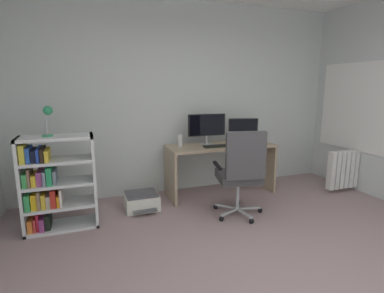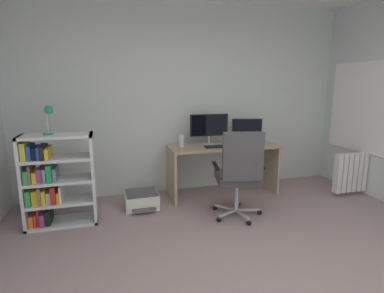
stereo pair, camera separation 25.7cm
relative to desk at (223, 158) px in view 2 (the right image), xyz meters
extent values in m
cube|color=gray|center=(-0.42, -2.10, -0.56)|extent=(4.94, 4.99, 0.02)
cube|color=silver|center=(-0.42, 0.44, 0.84)|extent=(4.94, 0.10, 2.79)
cube|color=white|center=(2.05, -0.57, 0.72)|extent=(0.01, 1.48, 1.24)
cube|color=white|center=(2.04, -0.57, 0.72)|extent=(0.02, 1.56, 1.32)
cube|color=tan|center=(0.00, 0.00, 0.17)|extent=(1.58, 0.58, 0.04)
cube|color=tan|center=(-0.77, 0.00, -0.20)|extent=(0.04, 0.56, 0.71)
cube|color=tan|center=(0.77, 0.00, -0.20)|extent=(0.04, 0.56, 0.71)
cylinder|color=#B2B5B7|center=(-0.18, 0.10, 0.20)|extent=(0.18, 0.18, 0.01)
cylinder|color=#B2B5B7|center=(-0.18, 0.10, 0.27)|extent=(0.03, 0.03, 0.13)
cube|color=black|center=(-0.18, 0.10, 0.48)|extent=(0.56, 0.06, 0.32)
cube|color=black|center=(-0.19, 0.08, 0.48)|extent=(0.52, 0.02, 0.29)
cylinder|color=#B2B5B7|center=(0.42, 0.10, 0.20)|extent=(0.18, 0.18, 0.01)
cylinder|color=#B2B5B7|center=(0.42, 0.10, 0.26)|extent=(0.03, 0.03, 0.11)
cube|color=black|center=(0.42, 0.10, 0.42)|extent=(0.45, 0.14, 0.25)
cube|color=black|center=(0.41, 0.08, 0.42)|extent=(0.41, 0.10, 0.23)
cube|color=black|center=(-0.14, -0.12, 0.20)|extent=(0.34, 0.14, 0.02)
cube|color=black|center=(0.13, -0.12, 0.21)|extent=(0.07, 0.11, 0.03)
cylinder|color=silver|center=(-0.61, 0.05, 0.28)|extent=(0.07, 0.07, 0.17)
cube|color=#B7BABC|center=(0.03, -0.79, -0.48)|extent=(0.30, 0.10, 0.02)
sphere|color=black|center=(0.18, -0.82, -0.52)|extent=(0.06, 0.06, 0.06)
cube|color=#B7BABC|center=(-0.04, -0.62, -0.48)|extent=(0.18, 0.27, 0.02)
sphere|color=black|center=(0.04, -0.50, -0.52)|extent=(0.06, 0.06, 0.06)
cube|color=#B7BABC|center=(-0.21, -0.64, -0.48)|extent=(0.22, 0.25, 0.02)
sphere|color=black|center=(-0.31, -0.53, -0.52)|extent=(0.06, 0.06, 0.06)
cube|color=#B7BABC|center=(-0.25, -0.81, -0.48)|extent=(0.29, 0.15, 0.02)
sphere|color=black|center=(-0.39, -0.87, -0.52)|extent=(0.06, 0.06, 0.06)
cube|color=#B7BABC|center=(-0.10, -0.90, -0.48)|extent=(0.06, 0.30, 0.02)
sphere|color=black|center=(-0.09, -1.05, -0.52)|extent=(0.06, 0.06, 0.06)
cylinder|color=#B7BABC|center=(-0.12, -0.75, -0.30)|extent=(0.04, 0.04, 0.37)
cube|color=#414042|center=(-0.12, -0.75, -0.06)|extent=(0.59, 0.58, 0.10)
cube|color=#414042|center=(-0.17, -1.02, 0.26)|extent=(0.46, 0.17, 0.55)
cube|color=black|center=(-0.38, -0.70, 0.09)|extent=(0.11, 0.34, 0.03)
cube|color=black|center=(0.14, -0.81, 0.09)|extent=(0.11, 0.34, 0.03)
cube|color=silver|center=(-2.53, -0.39, -0.03)|extent=(0.03, 0.36, 1.06)
cube|color=silver|center=(-1.79, -0.39, -0.03)|extent=(0.03, 0.36, 1.06)
cube|color=silver|center=(-2.16, -0.39, 0.49)|extent=(0.77, 0.36, 0.03)
cube|color=silver|center=(-2.16, -0.39, -0.54)|extent=(0.77, 0.36, 0.03)
cube|color=silver|center=(-2.16, -0.39, -0.28)|extent=(0.71, 0.36, 0.03)
cube|color=silver|center=(-2.16, -0.39, -0.03)|extent=(0.71, 0.36, 0.03)
cube|color=silver|center=(-2.16, -0.39, 0.23)|extent=(0.71, 0.36, 0.03)
cube|color=orange|center=(-2.48, -0.38, -0.45)|extent=(0.05, 0.29, 0.14)
cube|color=red|center=(-2.43, -0.40, -0.45)|extent=(0.03, 0.25, 0.15)
cube|color=red|center=(-2.40, -0.39, -0.43)|extent=(0.02, 0.25, 0.19)
cube|color=#8E3D7A|center=(-2.36, -0.39, -0.45)|extent=(0.05, 0.30, 0.14)
cube|color=black|center=(-2.30, -0.39, -0.44)|extent=(0.05, 0.26, 0.17)
cube|color=#32964F|center=(-2.47, -0.40, -0.18)|extent=(0.05, 0.31, 0.18)
cube|color=gold|center=(-2.41, -0.38, -0.18)|extent=(0.06, 0.30, 0.17)
cube|color=#896F51|center=(-2.36, -0.38, -0.17)|extent=(0.03, 0.31, 0.20)
cube|color=gold|center=(-2.32, -0.39, -0.19)|extent=(0.04, 0.30, 0.16)
cube|color=beige|center=(-2.28, -0.38, -0.20)|extent=(0.05, 0.25, 0.13)
cube|color=red|center=(-2.23, -0.38, -0.17)|extent=(0.05, 0.32, 0.19)
cube|color=orange|center=(-2.18, -0.39, -0.20)|extent=(0.03, 0.29, 0.13)
cube|color=silver|center=(-2.15, -0.38, -0.17)|extent=(0.02, 0.32, 0.19)
cube|color=green|center=(-2.48, -0.39, 0.06)|extent=(0.05, 0.29, 0.15)
cube|color=brown|center=(-2.44, -0.39, 0.09)|extent=(0.02, 0.31, 0.20)
cube|color=yellow|center=(-2.40, -0.38, 0.05)|extent=(0.05, 0.29, 0.12)
cube|color=#9C4683|center=(-2.34, -0.38, 0.06)|extent=(0.06, 0.28, 0.15)
cube|color=gray|center=(-2.29, -0.39, 0.07)|extent=(0.03, 0.31, 0.15)
cube|color=#259457|center=(-2.24, -0.40, 0.09)|extent=(0.05, 0.30, 0.19)
cube|color=gray|center=(-2.20, -0.38, 0.06)|extent=(0.03, 0.27, 0.14)
cube|color=gold|center=(-2.47, -0.39, 0.34)|extent=(0.05, 0.31, 0.19)
cube|color=#2953B2|center=(-2.42, -0.39, 0.32)|extent=(0.04, 0.27, 0.16)
cube|color=black|center=(-2.37, -0.39, 0.31)|extent=(0.05, 0.26, 0.13)
cube|color=#2442A8|center=(-2.33, -0.38, 0.32)|extent=(0.03, 0.32, 0.14)
cube|color=black|center=(-2.29, -0.39, 0.32)|extent=(0.04, 0.32, 0.14)
cube|color=gold|center=(-2.25, -0.39, 0.31)|extent=(0.04, 0.30, 0.12)
cylinder|color=#2A915A|center=(-2.23, -0.39, 0.51)|extent=(0.11, 0.11, 0.02)
cylinder|color=silver|center=(-2.23, -0.39, 0.63)|extent=(0.01, 0.01, 0.23)
sphere|color=#2A915A|center=(-2.21, -0.39, 0.78)|extent=(0.10, 0.10, 0.10)
cube|color=silver|center=(-1.21, -0.17, -0.46)|extent=(0.43, 0.38, 0.19)
cube|color=#4C4C51|center=(-1.21, -0.17, -0.35)|extent=(0.39, 0.35, 0.02)
cube|color=#4C4C51|center=(-1.21, -0.40, -0.50)|extent=(0.30, 0.10, 0.01)
cube|color=white|center=(1.55, -0.57, -0.21)|extent=(0.07, 0.10, 0.57)
cube|color=white|center=(1.64, -0.57, -0.21)|extent=(0.07, 0.10, 0.57)
cube|color=white|center=(1.73, -0.57, -0.21)|extent=(0.07, 0.10, 0.57)
cube|color=white|center=(1.82, -0.57, -0.21)|extent=(0.07, 0.10, 0.57)
cube|color=white|center=(1.91, -0.57, -0.21)|extent=(0.07, 0.10, 0.57)
cube|color=white|center=(2.00, -0.57, -0.21)|extent=(0.07, 0.10, 0.57)
cube|color=white|center=(2.09, -0.57, -0.21)|extent=(0.07, 0.10, 0.57)
cube|color=white|center=(2.18, -0.57, -0.21)|extent=(0.07, 0.10, 0.57)
cube|color=white|center=(2.27, -0.57, -0.21)|extent=(0.07, 0.10, 0.57)
cube|color=white|center=(2.36, -0.57, -0.21)|extent=(0.07, 0.10, 0.57)
camera|label=1|loc=(-1.86, -3.87, 1.03)|focal=27.96mm
camera|label=2|loc=(-1.61, -3.95, 1.03)|focal=27.96mm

